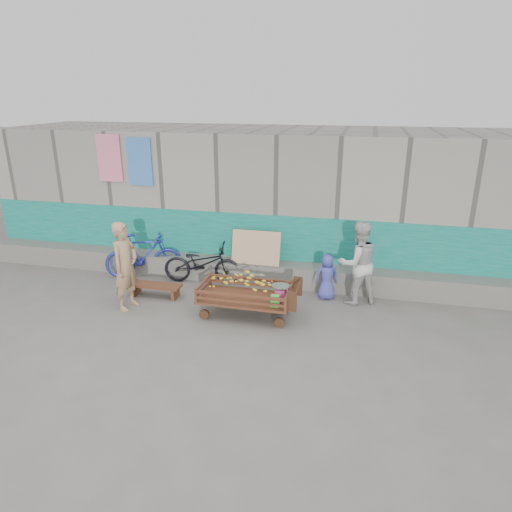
% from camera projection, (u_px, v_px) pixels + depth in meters
% --- Properties ---
extents(ground, '(80.00, 80.00, 0.00)m').
position_uv_depth(ground, '(207.00, 334.00, 7.56)').
color(ground, '#5D5B55').
rests_on(ground, ground).
extents(building_wall, '(12.00, 3.50, 3.00)m').
position_uv_depth(building_wall, '(261.00, 196.00, 10.77)').
color(building_wall, gray).
rests_on(building_wall, ground).
extents(banana_cart, '(1.77, 0.81, 0.76)m').
position_uv_depth(banana_cart, '(244.00, 289.00, 8.02)').
color(banana_cart, '#502E1E').
rests_on(banana_cart, ground).
extents(bench, '(1.03, 0.31, 0.26)m').
position_uv_depth(bench, '(155.00, 288.00, 8.88)').
color(bench, '#502E1E').
rests_on(bench, ground).
extents(vendor_man, '(0.48, 0.65, 1.64)m').
position_uv_depth(vendor_man, '(125.00, 266.00, 8.23)').
color(vendor_man, tan).
rests_on(vendor_man, ground).
extents(woman, '(0.96, 0.89, 1.59)m').
position_uv_depth(woman, '(358.00, 263.00, 8.44)').
color(woman, beige).
rests_on(woman, ground).
extents(child, '(0.50, 0.41, 0.90)m').
position_uv_depth(child, '(327.00, 277.00, 8.72)').
color(child, '#4146AE').
rests_on(child, ground).
extents(bicycle_dark, '(1.67, 0.76, 0.85)m').
position_uv_depth(bicycle_dark, '(202.00, 263.00, 9.46)').
color(bicycle_dark, black).
rests_on(bicycle_dark, ground).
extents(bicycle_blue, '(1.68, 1.02, 0.98)m').
position_uv_depth(bicycle_blue, '(144.00, 256.00, 9.73)').
color(bicycle_blue, '#222D96').
rests_on(bicycle_blue, ground).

